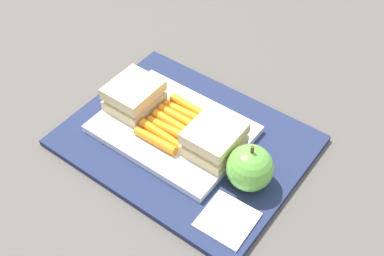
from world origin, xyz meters
name	(u,v)px	position (x,y,z in m)	size (l,w,h in m)	color
ground_plane	(186,143)	(0.00, 0.00, 0.00)	(2.40, 2.40, 0.00)	#56514C
lunchbag_mat	(186,141)	(0.00, 0.00, 0.01)	(0.36, 0.28, 0.01)	navy
food_tray	(173,129)	(-0.03, 0.00, 0.02)	(0.23, 0.17, 0.01)	white
sandwich_half_left	(134,96)	(-0.10, 0.00, 0.04)	(0.07, 0.08, 0.04)	#DBC189
sandwich_half_right	(214,139)	(0.05, 0.00, 0.04)	(0.07, 0.08, 0.04)	#DBC189
carrot_sticks_bundle	(173,123)	(-0.02, 0.00, 0.03)	(0.08, 0.10, 0.02)	orange
apple	(250,168)	(0.12, -0.01, 0.04)	(0.07, 0.07, 0.08)	#66B742
paper_napkin	(227,220)	(0.14, -0.08, 0.01)	(0.07, 0.07, 0.00)	white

